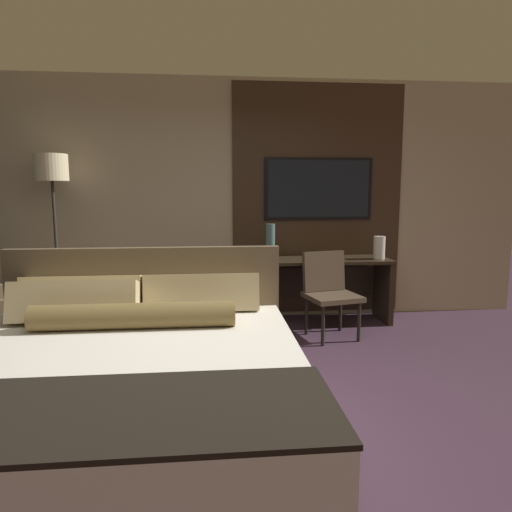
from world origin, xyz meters
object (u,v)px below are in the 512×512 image
(floor_lamp, at_px, (52,182))
(bed, at_px, (124,393))
(desk_chair, at_px, (328,287))
(vase_short, at_px, (379,248))
(tv, at_px, (318,189))
(desk, at_px, (322,279))
(vase_tall, at_px, (270,242))

(floor_lamp, bearing_deg, bed, -65.36)
(desk_chair, bearing_deg, vase_short, 17.97)
(bed, distance_m, tv, 3.50)
(bed, distance_m, desk, 3.10)
(desk, distance_m, floor_lamp, 3.13)
(bed, xyz_separation_m, desk_chair, (1.73, 1.99, 0.17))
(tv, height_order, desk_chair, tv)
(bed, distance_m, vase_tall, 2.82)
(desk_chair, xyz_separation_m, floor_lamp, (-2.87, 0.50, 1.08))
(tv, relative_size, floor_lamp, 0.68)
(tv, relative_size, desk_chair, 1.45)
(desk, relative_size, vase_tall, 3.79)
(desk_chair, bearing_deg, bed, -143.95)
(desk_chair, xyz_separation_m, vase_short, (0.69, 0.41, 0.35))
(desk, height_order, tv, tv)
(desk, bearing_deg, tv, 90.00)
(desk_chair, height_order, vase_short, vase_short)
(bed, xyz_separation_m, vase_short, (2.42, 2.40, 0.52))
(bed, relative_size, desk_chair, 2.43)
(floor_lamp, bearing_deg, desk_chair, -9.80)
(vase_tall, xyz_separation_m, vase_short, (1.24, -0.08, -0.07))
(tv, bearing_deg, desk, -90.00)
(floor_lamp, distance_m, vase_tall, 2.41)
(desk, bearing_deg, desk_chair, -96.17)
(tv, bearing_deg, desk_chair, -94.26)
(bed, xyz_separation_m, tv, (1.79, 2.77, 1.18))
(floor_lamp, distance_m, vase_short, 3.64)
(vase_short, bearing_deg, tv, 150.20)
(desk, height_order, vase_tall, vase_tall)
(tv, distance_m, desk_chair, 1.28)
(desk, relative_size, floor_lamp, 0.80)
(bed, xyz_separation_m, desk, (1.79, 2.53, 0.14))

